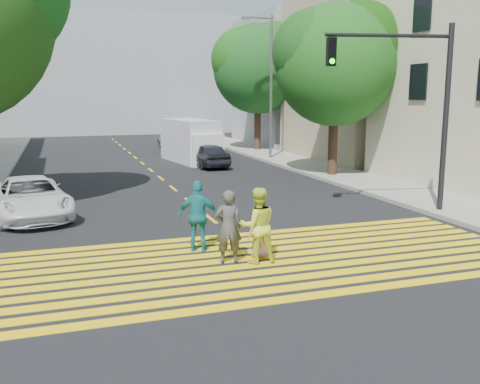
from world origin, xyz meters
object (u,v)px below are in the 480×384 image
pedestrian_woman (258,226)px  pedestrian_child (260,234)px  white_sedan (30,198)px  traffic_signal (414,93)px  dark_car_near (208,155)px  tree_right_far (259,64)px  silver_car (175,140)px  pedestrian_man (228,227)px  white_van (192,142)px  dark_car_parked (202,140)px  tree_right_near (337,58)px  pedestrian_extra (199,216)px

pedestrian_woman → pedestrian_child: bearing=-112.8°
white_sedan → traffic_signal: traffic_signal is taller
dark_car_near → traffic_signal: 14.51m
pedestrian_woman → traffic_signal: size_ratio=0.29×
tree_right_far → silver_car: size_ratio=2.10×
pedestrian_man → pedestrian_child: (0.86, 0.16, -0.28)m
white_sedan → white_van: bearing=46.5°
pedestrian_child → dark_car_near: (3.23, 16.68, 0.07)m
pedestrian_child → white_van: size_ratio=0.22×
pedestrian_man → dark_car_parked: 27.03m
silver_car → white_van: bearing=77.1°
tree_right_near → silver_car: tree_right_near is taller
pedestrian_child → silver_car: 27.58m
tree_right_near → traffic_signal: tree_right_near is taller
tree_right_far → white_sedan: bearing=-129.8°
tree_right_far → silver_car: (-5.30, 3.54, -5.46)m
pedestrian_woman → white_van: bearing=-93.7°
pedestrian_woman → dark_car_near: pedestrian_woman is taller
white_sedan → dark_car_near: 13.48m
pedestrian_extra → silver_car: pedestrian_extra is taller
dark_car_parked → tree_right_far: bearing=-40.4°
dark_car_near → silver_car: (0.35, 10.67, -0.05)m
pedestrian_man → pedestrian_extra: (-0.43, 1.14, 0.03)m
pedestrian_child → dark_car_parked: size_ratio=0.28×
pedestrian_extra → white_van: bearing=-80.2°
pedestrian_man → white_van: (3.78, 19.34, 0.30)m
tree_right_far → dark_car_parked: size_ratio=2.11×
pedestrian_extra → traffic_signal: traffic_signal is taller
dark_car_near → dark_car_parked: dark_car_parked is taller
pedestrian_man → white_sedan: size_ratio=0.37×
pedestrian_man → traffic_signal: bearing=-145.8°
tree_right_far → dark_car_near: (-5.65, -7.12, -5.41)m
pedestrian_man → dark_car_near: (4.10, 16.84, -0.22)m
white_sedan → traffic_signal: 12.92m
pedestrian_child → silver_car: (3.59, 27.35, 0.01)m
dark_car_near → traffic_signal: size_ratio=0.63×
dark_car_near → tree_right_near: bearing=128.2°
pedestrian_extra → pedestrian_child: bearing=165.6°
pedestrian_extra → white_van: (4.22, 18.19, 0.27)m
silver_car → white_sedan: bearing=58.0°
tree_right_near → white_sedan: tree_right_near is taller
white_sedan → white_van: 15.29m
silver_car → tree_right_far: bearing=137.9°
pedestrian_woman → pedestrian_child: pedestrian_woman is taller
tree_right_near → silver_car: bearing=105.4°
pedestrian_extra → silver_car: (4.88, 26.36, -0.30)m
pedestrian_child → pedestrian_extra: size_ratio=0.66×
white_sedan → dark_car_parked: size_ratio=1.11×
tree_right_near → pedestrian_extra: size_ratio=4.55×
pedestrian_woman → tree_right_far: bearing=-105.3°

